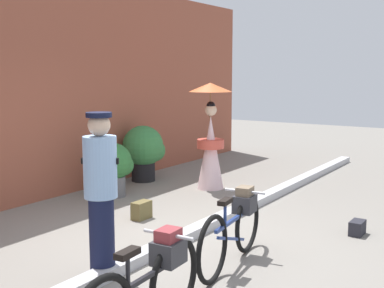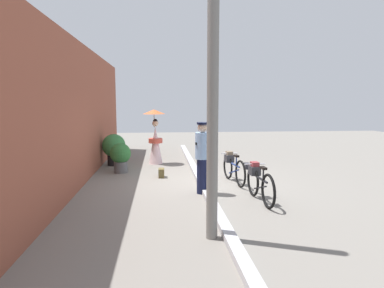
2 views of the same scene
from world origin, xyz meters
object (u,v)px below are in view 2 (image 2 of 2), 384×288
Objects in this scene: potted_plant_small at (121,156)px; utility_pole at (213,88)px; backpack_on_pavement at (247,166)px; person_officer at (202,156)px; person_with_parasol at (155,137)px; bicycle_near_officer at (259,182)px; bicycle_far_side at (233,167)px; potted_plant_by_door at (114,147)px; backpack_spare at (161,173)px.

potted_plant_small is 5.97m from utility_pole.
potted_plant_small reaches higher than backpack_on_pavement.
person_with_parasol reaches higher than person_officer.
bicycle_far_side is at bearing 6.39° from bicycle_near_officer.
potted_plant_by_door is 1.18× the size of potted_plant_small.
potted_plant_small is at bearing -164.11° from potted_plant_by_door.
person_officer is at bearing -3.88° from utility_pole.
backpack_spare is at bearing 68.25° from bicycle_far_side.
bicycle_far_side is 2.10m from backpack_spare.
person_with_parasol is 6.94m from utility_pole.
person_officer is 1.58× the size of potted_plant_by_door.
bicycle_near_officer is 1.55× the size of potted_plant_by_door.
utility_pole is at bearing -160.06° from potted_plant_by_door.
person_with_parasol is 1.45m from potted_plant_by_door.
person_officer is 1.85× the size of potted_plant_small.
utility_pole is (-6.56, -2.38, 1.79)m from potted_plant_by_door.
potted_plant_by_door is at bearing 15.89° from potted_plant_small.
backpack_spare is (0.77, 1.94, -0.29)m from bicycle_far_side.
potted_plant_by_door is 3.64× the size of backpack_spare.
potted_plant_by_door is at bearing 76.30° from backpack_on_pavement.
potted_plant_small is (2.63, 2.20, -0.39)m from person_officer.
backpack_spare is at bearing 109.50° from backpack_on_pavement.
potted_plant_by_door is at bearing 96.41° from person_with_parasol.
backpack_spare is at bearing -142.24° from potted_plant_by_door.
potted_plant_by_door is 4.56m from backpack_on_pavement.
utility_pole is (-3.72, 1.16, 1.97)m from bicycle_far_side.
person_officer is (0.73, 1.17, 0.48)m from bicycle_near_officer.
person_with_parasol is 1.81m from potted_plant_small.
bicycle_far_side is at bearing -17.23° from utility_pole.
person_with_parasol is 2.08× the size of potted_plant_small.
bicycle_near_officer is 6.13× the size of backpack_on_pavement.
bicycle_near_officer reaches higher than bicycle_far_side.
person_officer is at bearing -152.26° from backpack_spare.
person_with_parasol is at bearing 26.01° from bicycle_near_officer.
backpack_spare is (-0.99, 2.80, 0.04)m from backpack_on_pavement.
bicycle_far_side is 1.00× the size of person_officer.
bicycle_near_officer is at bearing -121.80° from person_officer.
backpack_on_pavement is at bearing -70.50° from backpack_spare.
potted_plant_by_door reaches higher than bicycle_near_officer.
potted_plant_by_door is at bearing 19.94° from utility_pole.
potted_plant_by_door is (2.84, 3.54, 0.19)m from bicycle_far_side.
utility_pole reaches higher than person_with_parasol.
potted_plant_by_door is (3.89, 2.56, -0.30)m from person_officer.
person_officer is 3.45m from potted_plant_small.
backpack_spare is 0.06× the size of utility_pole.
bicycle_near_officer is at bearing -173.61° from bicycle_far_side.
potted_plant_small is at bearing 45.16° from bicycle_near_officer.
utility_pole reaches higher than backpack_spare.
utility_pole is (-4.50, -0.78, 2.27)m from backpack_spare.
potted_plant_small is 3.10× the size of backpack_spare.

